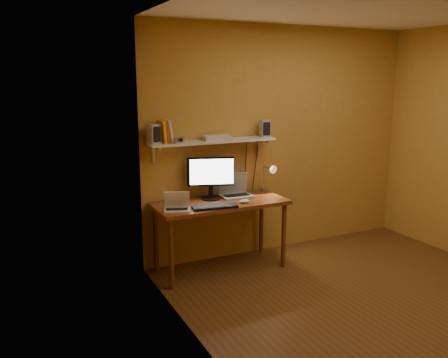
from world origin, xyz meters
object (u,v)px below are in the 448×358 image
desk (220,209)px  keyboard (215,207)px  wall_shelf (213,142)px  router (217,138)px  speaker_right (265,128)px  shelf_camera (180,140)px  speaker_left (154,134)px  mouse (244,201)px  monitor (211,176)px  laptop (235,190)px  netbook (177,205)px  desk_lamp (269,174)px

desk → keyboard: keyboard is taller
wall_shelf → router: bearing=-21.7°
speaker_right → shelf_camera: size_ratio=1.59×
desk → speaker_left: speaker_left is taller
shelf_camera → router: (0.44, 0.06, -0.01)m
wall_shelf → mouse: (0.19, -0.36, -0.59)m
mouse → speaker_right: (0.45, 0.36, 0.70)m
shelf_camera → monitor: bearing=3.6°
keyboard → laptop: bearing=49.1°
netbook → shelf_camera: (0.13, 0.24, 0.61)m
desk → mouse: (0.19, -0.16, 0.10)m
keyboard → speaker_left: size_ratio=2.32×
netbook → speaker_left: (-0.11, 0.32, 0.67)m
laptop → shelf_camera: bearing=-175.3°
wall_shelf → speaker_right: speaker_right is taller
keyboard → router: router is taller
speaker_left → shelf_camera: 0.26m
speaker_right → monitor: bearing=-167.0°
laptop → keyboard: (-0.40, -0.34, -0.06)m
monitor → keyboard: monitor is taller
shelf_camera → router: size_ratio=0.41×
mouse → desk_lamp: desk_lamp is taller
keyboard → speaker_right: speaker_right is taller
keyboard → desk_lamp: 0.90m
speaker_right → mouse: bearing=-132.5°
keyboard → desk_lamp: (0.81, 0.32, 0.20)m
speaker_right → desk: bearing=-154.4°
mouse → speaker_right: speaker_right is taller
desk → netbook: (-0.53, -0.12, 0.14)m
desk_lamp → speaker_right: 0.51m
shelf_camera → wall_shelf: bearing=10.5°
desk → netbook: netbook is taller
laptop → shelf_camera: (-0.64, -0.02, 0.59)m
desk → router: 0.76m
desk_lamp → shelf_camera: 1.15m
monitor → netbook: 0.58m
shelf_camera → keyboard: bearing=-52.7°
monitor → laptop: monitor is taller
keyboard → desk: bearing=60.5°
desk_lamp → router: 0.76m
netbook → speaker_left: bearing=131.3°
desk → speaker_left: bearing=162.8°
speaker_right → shelf_camera: bearing=-167.4°
desk → laptop: (0.24, 0.14, 0.15)m
speaker_right → wall_shelf: bearing=-171.2°
speaker_right → desk_lamp: bearing=-66.8°
router → mouse: bearing=-66.3°
keyboard → mouse: bearing=14.1°
wall_shelf → monitor: 0.36m
mouse → shelf_camera: size_ratio=0.91×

